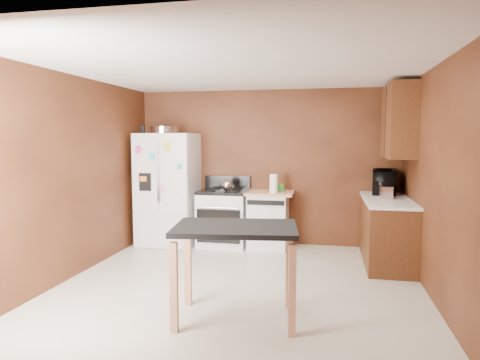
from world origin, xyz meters
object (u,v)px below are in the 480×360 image
(green_canister, at_px, (281,188))
(gas_range, at_px, (224,217))
(pen_cup, at_px, (143,130))
(island, at_px, (235,241))
(roasting_pan, at_px, (165,130))
(refrigerator, at_px, (168,189))
(microwave, at_px, (384,183))
(dishwasher, at_px, (268,219))
(paper_towel, at_px, (274,184))
(toaster, at_px, (386,192))
(kettle, at_px, (227,185))

(green_canister, height_order, gas_range, gas_range)
(pen_cup, bearing_deg, island, -51.05)
(roasting_pan, distance_m, refrigerator, 0.96)
(green_canister, relative_size, microwave, 0.20)
(refrigerator, bearing_deg, pen_cup, -166.18)
(green_canister, bearing_deg, dishwasher, -161.46)
(gas_range, bearing_deg, green_canister, 5.55)
(paper_towel, relative_size, dishwasher, 0.32)
(microwave, height_order, island, microwave)
(pen_cup, bearing_deg, microwave, 3.26)
(pen_cup, bearing_deg, gas_range, 6.79)
(microwave, bearing_deg, dishwasher, 97.04)
(paper_towel, bearing_deg, island, -90.67)
(roasting_pan, relative_size, microwave, 0.75)
(refrigerator, relative_size, gas_range, 1.64)
(green_canister, height_order, refrigerator, refrigerator)
(pen_cup, height_order, green_canister, pen_cup)
(pen_cup, height_order, microwave, pen_cup)
(microwave, bearing_deg, gas_range, 97.27)
(roasting_pan, relative_size, gas_range, 0.40)
(pen_cup, distance_m, toaster, 3.81)
(roasting_pan, distance_m, island, 3.35)
(paper_towel, relative_size, toaster, 1.23)
(paper_towel, height_order, toaster, paper_towel)
(pen_cup, relative_size, dishwasher, 0.13)
(pen_cup, xyz_separation_m, toaster, (3.70, -0.31, -0.88))
(kettle, xyz_separation_m, island, (0.71, -2.63, -0.23))
(green_canister, distance_m, gas_range, 1.04)
(pen_cup, xyz_separation_m, kettle, (1.37, 0.06, -0.87))
(kettle, xyz_separation_m, microwave, (2.37, 0.15, 0.08))
(microwave, xyz_separation_m, gas_range, (-2.45, -0.06, -0.60))
(pen_cup, xyz_separation_m, microwave, (3.74, 0.21, -0.80))
(gas_range, bearing_deg, kettle, -48.40)
(gas_range, distance_m, island, 2.85)
(paper_towel, distance_m, microwave, 1.64)
(pen_cup, xyz_separation_m, paper_towel, (2.10, 0.05, -0.83))
(dishwasher, bearing_deg, refrigerator, -177.01)
(gas_range, bearing_deg, island, -73.86)
(pen_cup, bearing_deg, paper_towel, 1.42)
(paper_towel, height_order, gas_range, paper_towel)
(gas_range, height_order, island, gas_range)
(kettle, height_order, island, kettle)
(refrigerator, xyz_separation_m, gas_range, (0.91, 0.06, -0.44))
(paper_towel, bearing_deg, toaster, -12.70)
(toaster, relative_size, island, 0.19)
(toaster, xyz_separation_m, dishwasher, (-1.69, 0.49, -0.53))
(paper_towel, height_order, island, paper_towel)
(microwave, bearing_deg, refrigerator, 97.93)
(kettle, xyz_separation_m, dishwasher, (0.64, 0.11, -0.53))
(microwave, bearing_deg, roasting_pan, 98.06)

